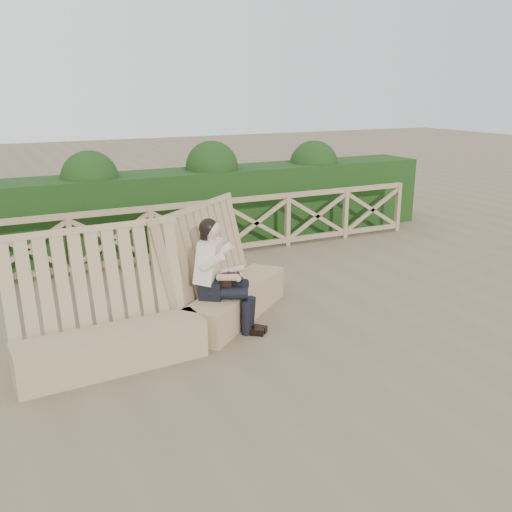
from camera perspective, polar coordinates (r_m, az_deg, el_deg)
name	(u,v)px	position (r m, az deg, el deg)	size (l,w,h in m)	color
ground	(277,325)	(7.92, 2.12, -6.88)	(60.00, 60.00, 0.00)	brown
bench	(177,309)	(7.43, -7.95, -5.30)	(4.03, 2.11, 1.60)	#947E54
woman	(219,272)	(7.50, -3.77, -1.63)	(0.92, 0.85, 1.53)	black
guardrail	(188,231)	(10.78, -6.81, 2.51)	(10.10, 0.09, 1.10)	#81654B
hedge	(168,209)	(11.85, -8.84, 4.68)	(12.00, 1.20, 1.50)	black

